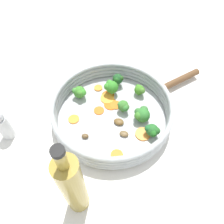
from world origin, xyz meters
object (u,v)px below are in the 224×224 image
mushroom_piece_0 (85,136)px  carrot_slice_2 (74,119)px  broccoli_floret_5 (152,130)px  broccoli_floret_1 (118,79)px  mushroom_piece_2 (118,122)px  salt_shaker (3,125)px  carrot_slice_7 (108,96)px  carrot_slice_0 (111,104)px  oil_bottle (73,186)px  broccoli_floret_6 (140,90)px  carrot_slice_6 (117,155)px  broccoli_floret_0 (123,106)px  carrot_slice_8 (98,88)px  carrot_slice_4 (116,105)px  broccoli_floret_3 (111,87)px  broccoli_floret_4 (80,92)px  skillet (112,116)px  carrot_slice_3 (107,98)px  carrot_slice_1 (143,134)px  broccoli_floret_2 (142,114)px  carrot_slice_5 (99,111)px  mushroom_piece_1 (124,134)px

mushroom_piece_0 → carrot_slice_2: bearing=-1.4°
broccoli_floret_5 → mushroom_piece_0: broccoli_floret_5 is taller
broccoli_floret_1 → mushroom_piece_2: size_ratio=1.51×
salt_shaker → carrot_slice_7: bearing=-97.5°
carrot_slice_0 → oil_bottle: size_ratio=0.17×
carrot_slice_0 → salt_shaker: salt_shaker is taller
carrot_slice_0 → broccoli_floret_6: bearing=-99.0°
carrot_slice_6 → broccoli_floret_0: bearing=-42.1°
salt_shaker → oil_bottle: 0.30m
carrot_slice_6 → broccoli_floret_5: bearing=-91.0°
carrot_slice_8 → mushroom_piece_0: 0.20m
carrot_slice_0 → carrot_slice_6: carrot_slice_6 is taller
carrot_slice_4 → broccoli_floret_3: size_ratio=0.66×
broccoli_floret_4 → oil_bottle: (-0.29, 0.16, 0.08)m
skillet → carrot_slice_3: (0.06, -0.02, 0.01)m
broccoli_floret_5 → carrot_slice_8: bearing=7.1°
skillet → mushroom_piece_2: bearing=174.5°
mushroom_piece_0 → mushroom_piece_2: (-0.01, -0.11, 0.00)m
carrot_slice_3 → oil_bottle: size_ratio=0.16×
carrot_slice_1 → mushroom_piece_0: (0.09, 0.15, 0.00)m
broccoli_floret_4 → carrot_slice_3: bearing=-127.4°
carrot_slice_3 → broccoli_floret_1: bearing=-64.1°
broccoli_floret_5 → mushroom_piece_2: 0.11m
carrot_slice_2 → salt_shaker: (0.07, 0.18, 0.04)m
carrot_slice_8 → broccoli_floret_5: size_ratio=0.68×
skillet → carrot_slice_3: 0.07m
carrot_slice_1 → broccoli_floret_2: (0.05, -0.03, 0.02)m
broccoli_floret_0 → mushroom_piece_0: bearing=96.2°
broccoli_floret_3 → skillet: bearing=148.4°
carrot_slice_2 → broccoli_floret_5: size_ratio=0.81×
carrot_slice_3 → broccoli_floret_2: (-0.13, -0.04, 0.02)m
broccoli_floret_6 → mushroom_piece_0: size_ratio=2.01×
carrot_slice_0 → carrot_slice_8: size_ratio=1.62×
broccoli_floret_3 → carrot_slice_0: bearing=146.4°
broccoli_floret_2 → broccoli_floret_4: bearing=31.6°
broccoli_floret_6 → mushroom_piece_0: broccoli_floret_6 is taller
broccoli_floret_3 → carrot_slice_8: bearing=28.6°
carrot_slice_5 → carrot_slice_1: bearing=-157.4°
carrot_slice_4 → broccoli_floret_4: 0.13m
carrot_slice_0 → broccoli_floret_0: bearing=-158.5°
broccoli_floret_5 → mushroom_piece_1: size_ratio=1.53×
broccoli_floret_5 → carrot_slice_5: bearing=26.4°
skillet → broccoli_floret_4: 0.13m
carrot_slice_3 → carrot_slice_8: size_ratio=1.60×
carrot_slice_3 → carrot_slice_6: 0.21m
carrot_slice_2 → broccoli_floret_4: (0.07, -0.06, 0.02)m
carrot_slice_2 → broccoli_floret_5: 0.24m
carrot_slice_8 → broccoli_floret_1: size_ratio=0.59×
carrot_slice_0 → oil_bottle: bearing=131.5°
mushroom_piece_1 → carrot_slice_4: bearing=-22.1°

